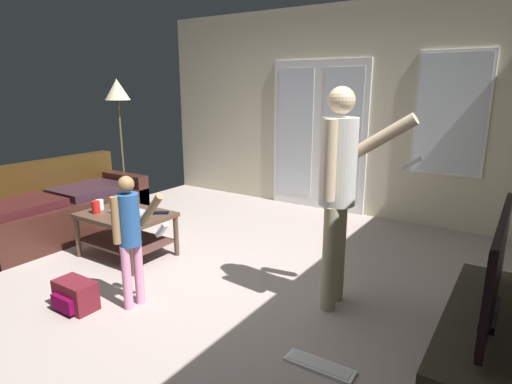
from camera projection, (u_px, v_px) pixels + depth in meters
The scene contains 15 objects.
ground_plane at pixel (192, 282), 3.73m from camera, with size 5.22×5.59×0.02m, color #A5968F.
wall_back_with_doors at pixel (330, 114), 5.62m from camera, with size 5.22×0.09×2.72m.
leather_couch at pixel (54, 211), 4.78m from camera, with size 0.85×2.01×0.83m.
coffee_table at pixel (126, 225), 4.20m from camera, with size 0.87×0.63×0.45m.
tv_stand at pixel (485, 348), 2.44m from camera, with size 0.46×1.47×0.40m.
flat_screen_tv at pixel (497, 267), 2.32m from camera, with size 0.08×1.17×0.60m.
person_adult at pixel (340, 180), 3.09m from camera, with size 0.67×0.47×1.67m.
person_child at pixel (130, 231), 3.16m from camera, with size 0.39×0.28×1.04m.
floor_lamp at pixel (118, 97), 5.63m from camera, with size 0.33×0.33×1.77m.
backpack at pixel (75, 295), 3.24m from camera, with size 0.33×0.23×0.23m.
loose_keyboard at pixel (320, 366), 2.58m from camera, with size 0.44×0.14×0.02m.
laptop_closed at pixel (129, 212), 4.17m from camera, with size 0.33×0.25×0.02m, color #B0B6C1.
cup_near_edge at pixel (100, 205), 4.28m from camera, with size 0.08×0.08×0.10m, color white.
cup_by_laptop at pixel (96, 207), 4.16m from camera, with size 0.08×0.08×0.12m, color red.
tv_remote_black at pixel (160, 213), 4.15m from camera, with size 0.17×0.05×0.02m, color black.
Camera 1 is at (2.35, -2.55, 1.68)m, focal length 29.59 mm.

